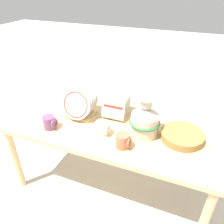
{
  "coord_description": "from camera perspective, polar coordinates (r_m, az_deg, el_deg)",
  "views": [
    {
      "loc": [
        0.51,
        -1.28,
        1.62
      ],
      "look_at": [
        0.0,
        0.0,
        0.77
      ],
      "focal_mm": 35.0,
      "sensor_mm": 36.0,
      "label": 1
    }
  ],
  "objects": [
    {
      "name": "dish_rack_round_plates",
      "position": [
        1.73,
        -8.38,
        1.95
      ],
      "size": [
        0.24,
        0.22,
        0.26
      ],
      "color": "tan",
      "rests_on": "display_table"
    },
    {
      "name": "ceramic_vase",
      "position": [
        1.53,
        8.57,
        -1.9
      ],
      "size": [
        0.22,
        0.22,
        0.3
      ],
      "color": "beige",
      "rests_on": "display_table"
    },
    {
      "name": "fruit_bowl",
      "position": [
        1.95,
        -11.29,
        2.88
      ],
      "size": [
        0.16,
        0.16,
        0.1
      ],
      "color": "silver",
      "rests_on": "display_table"
    },
    {
      "name": "wicker_charger_stack",
      "position": [
        1.59,
        17.82,
        -5.96
      ],
      "size": [
        0.29,
        0.29,
        0.05
      ],
      "color": "olive",
      "rests_on": "display_table"
    },
    {
      "name": "dish_rack_square_plates",
      "position": [
        1.75,
        1.2,
        1.32
      ],
      "size": [
        0.2,
        0.2,
        0.2
      ],
      "color": "tan",
      "rests_on": "display_table"
    },
    {
      "name": "display_table",
      "position": [
        1.72,
        0.0,
        -5.09
      ],
      "size": [
        1.6,
        0.74,
        0.66
      ],
      "color": "tan",
      "rests_on": "ground_plane"
    },
    {
      "name": "mug_cream_glaze",
      "position": [
        1.55,
        -2.49,
        -4.29
      ],
      "size": [
        0.1,
        0.09,
        0.1
      ],
      "color": "silver",
      "rests_on": "display_table"
    },
    {
      "name": "mug_plum_glaze",
      "position": [
        1.67,
        -15.93,
        -2.66
      ],
      "size": [
        0.1,
        0.09,
        0.1
      ],
      "color": "#7A4770",
      "rests_on": "display_table"
    },
    {
      "name": "ground_plane",
      "position": [
        2.12,
        0.0,
        -17.85
      ],
      "size": [
        14.0,
        14.0,
        0.0
      ],
      "primitive_type": "plane",
      "color": "beige"
    },
    {
      "name": "mug_terracotta_glaze",
      "position": [
        1.44,
        2.95,
        -7.55
      ],
      "size": [
        0.1,
        0.09,
        0.1
      ],
      "color": "#B76647",
      "rests_on": "display_table"
    }
  ]
}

